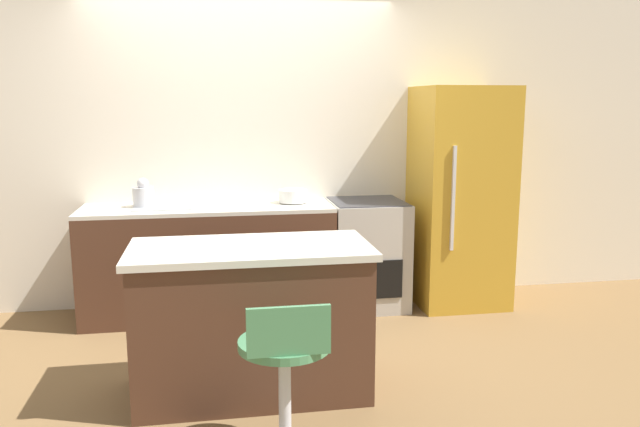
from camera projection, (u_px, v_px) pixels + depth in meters
ground_plane at (250, 325)px, 4.77m from camera, size 14.00×14.00×0.00m
wall_back at (242, 149)px, 5.18m from camera, size 8.00×0.06×2.60m
back_counter at (209, 261)px, 4.96m from camera, size 1.95×0.61×0.89m
kitchen_island at (252, 319)px, 3.61m from camera, size 1.37×0.68×0.88m
oven_range at (367, 254)px, 5.17m from camera, size 0.61×0.62×0.89m
refrigerator at (460, 197)px, 5.18m from camera, size 0.72×0.71×1.81m
stool_chair at (285, 377)px, 2.93m from camera, size 0.44×0.44×0.81m
kettle at (143, 195)px, 4.82m from camera, size 0.16×0.16×0.22m
mixing_bowl at (293, 196)px, 5.02m from camera, size 0.23×0.23×0.10m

